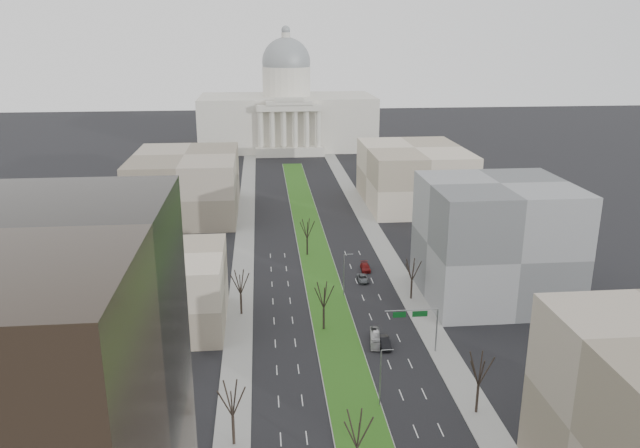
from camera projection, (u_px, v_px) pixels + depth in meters
ground at (315, 255)px, 152.69m from camera, size 600.00×600.00×0.00m
median at (316, 256)px, 151.70m from camera, size 8.00×222.03×0.20m
sidewalk_left at (241, 299)px, 127.30m from camera, size 5.00×330.00×0.15m
sidewalk_right at (409, 293)px, 130.48m from camera, size 5.00×330.00×0.15m
capitol at (287, 112)px, 290.11m from camera, size 80.00×46.00×55.00m
building_beige_left at (153, 290)px, 114.34m from camera, size 26.00×22.00×14.00m
building_grey_right at (495, 241)px, 125.60m from camera, size 28.00×26.00×24.00m
building_far_left at (186, 184)px, 184.88m from camera, size 30.00×40.00×18.00m
building_far_right at (413, 176)px, 196.00m from camera, size 30.00×40.00×18.00m
tree_left_mid at (232, 399)px, 80.59m from camera, size 5.40×5.40×9.72m
tree_left_far at (240, 282)px, 118.67m from camera, size 5.28×5.28×9.50m
tree_right_mid at (480, 368)px, 87.47m from camera, size 5.52×5.52×9.94m
tree_right_far at (412, 269)px, 125.69m from camera, size 5.04×5.04×9.07m
tree_median_a at (357, 429)px, 74.36m from camera, size 5.40×5.40×9.72m
tree_median_b at (324, 295)px, 112.40m from camera, size 5.40×5.40×9.72m
tree_median_c at (307, 228)px, 150.44m from camera, size 5.40×5.40×9.72m
streetlamp_median_b at (381, 377)px, 89.80m from camera, size 1.90×0.20×9.16m
streetlamp_median_c at (344, 274)px, 127.84m from camera, size 1.90×0.20×9.16m
mast_arm_signs at (421, 320)px, 104.59m from camera, size 9.12×0.24×8.09m
car_black at (385, 343)px, 108.06m from camera, size 1.82×4.95×1.62m
car_red at (365, 267)px, 142.79m from camera, size 2.26×5.14×1.47m
car_grey_far at (363, 278)px, 136.49m from camera, size 2.23×4.82×1.34m
box_van at (375, 338)px, 109.27m from camera, size 2.59×6.88×1.87m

